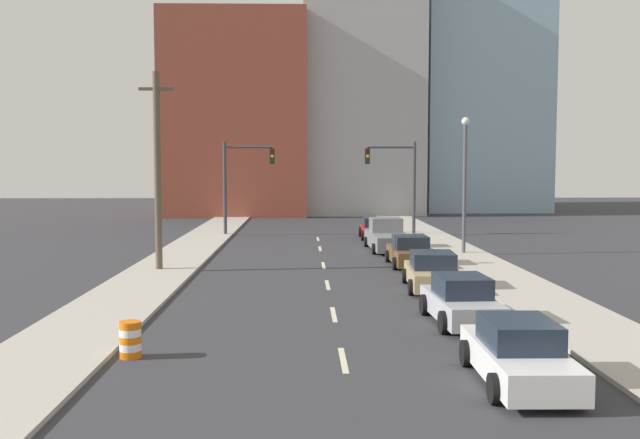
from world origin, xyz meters
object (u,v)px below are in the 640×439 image
(traffic_signal_right, at_px, (401,176))
(sedan_red, at_px, (375,229))
(sedan_brown, at_px, (410,252))
(sedan_white, at_px, (519,354))
(sedan_tan, at_px, (433,272))
(utility_pole_left_mid, at_px, (158,170))
(sedan_silver, at_px, (462,302))
(pickup_truck_gray, at_px, (387,237))
(street_lamp, at_px, (465,175))
(traffic_signal_left, at_px, (238,176))
(traffic_barrel, at_px, (130,340))

(traffic_signal_right, bearing_deg, sedan_red, -131.81)
(traffic_signal_right, bearing_deg, sedan_brown, -96.07)
(sedan_white, xyz_separation_m, sedan_red, (0.02, 32.29, -0.02))
(sedan_brown, bearing_deg, sedan_red, 91.29)
(sedan_tan, bearing_deg, utility_pole_left_mid, 160.24)
(sedan_silver, distance_m, sedan_brown, 12.91)
(sedan_brown, height_order, pickup_truck_gray, pickup_truck_gray)
(traffic_signal_right, bearing_deg, sedan_silver, -93.99)
(utility_pole_left_mid, bearing_deg, traffic_signal_right, 51.21)
(traffic_signal_right, height_order, sedan_tan, traffic_signal_right)
(street_lamp, bearing_deg, traffic_signal_right, 99.94)
(traffic_signal_right, relative_size, sedan_tan, 1.42)
(traffic_signal_left, xyz_separation_m, traffic_signal_right, (11.52, 0.00, 0.00))
(traffic_signal_right, relative_size, utility_pole_left_mid, 0.72)
(sedan_red, bearing_deg, traffic_barrel, -106.38)
(traffic_barrel, xyz_separation_m, sedan_white, (9.39, -2.41, 0.20))
(street_lamp, xyz_separation_m, sedan_red, (-4.02, 8.98, -3.80))
(sedan_white, bearing_deg, utility_pole_left_mid, 124.52)
(traffic_barrel, xyz_separation_m, sedan_red, (9.41, 29.87, 0.18))
(sedan_silver, distance_m, pickup_truck_gray, 19.52)
(pickup_truck_gray, bearing_deg, traffic_signal_right, 75.48)
(pickup_truck_gray, bearing_deg, sedan_red, 88.59)
(traffic_signal_left, relative_size, sedan_tan, 1.42)
(traffic_signal_left, bearing_deg, sedan_tan, -66.24)
(utility_pole_left_mid, relative_size, sedan_tan, 1.98)
(sedan_tan, bearing_deg, pickup_truck_gray, 94.25)
(street_lamp, xyz_separation_m, sedan_silver, (-3.96, -17.12, -3.76))
(utility_pole_left_mid, bearing_deg, sedan_red, 51.70)
(traffic_signal_right, relative_size, sedan_silver, 1.51)
(utility_pole_left_mid, relative_size, pickup_truck_gray, 1.55)
(sedan_tan, distance_m, sedan_red, 19.88)
(sedan_tan, height_order, sedan_red, sedan_tan)
(sedan_tan, bearing_deg, traffic_signal_left, 117.02)
(traffic_signal_left, relative_size, traffic_signal_right, 1.00)
(sedan_tan, xyz_separation_m, sedan_red, (-0.28, 19.88, -0.03))
(street_lamp, relative_size, sedan_red, 1.79)
(traffic_signal_right, height_order, street_lamp, street_lamp)
(traffic_signal_left, height_order, street_lamp, street_lamp)
(street_lamp, height_order, sedan_brown, street_lamp)
(traffic_barrel, distance_m, sedan_silver, 10.19)
(street_lamp, distance_m, sedan_red, 10.55)
(traffic_barrel, bearing_deg, traffic_signal_right, 70.40)
(utility_pole_left_mid, bearing_deg, sedan_white, -56.30)
(traffic_signal_left, xyz_separation_m, sedan_red, (9.47, -2.28, -3.57))
(traffic_signal_left, bearing_deg, street_lamp, -39.87)
(utility_pole_left_mid, distance_m, sedan_brown, 12.85)
(sedan_red, bearing_deg, traffic_signal_right, 49.30)
(sedan_white, distance_m, sedan_silver, 6.18)
(sedan_silver, height_order, sedan_brown, sedan_silver)
(traffic_signal_left, distance_m, street_lamp, 17.58)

